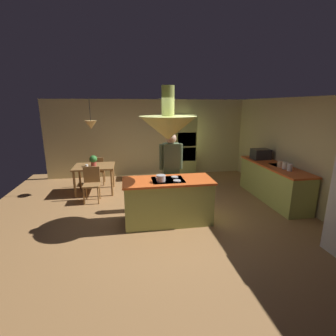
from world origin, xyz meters
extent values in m
plane|color=#9E7042|center=(0.00, 0.00, 0.00)|extent=(8.16, 8.16, 0.00)
cube|color=beige|center=(0.00, 3.45, 1.27)|extent=(6.80, 0.10, 2.55)
cube|color=beige|center=(3.25, 0.40, 1.27)|extent=(0.10, 7.20, 2.55)
cube|color=#A8B259|center=(0.00, -0.20, 0.44)|extent=(1.74, 0.73, 0.87)
cube|color=#E05B23|center=(0.00, -0.20, 0.89)|extent=(1.80, 0.79, 0.04)
cube|color=black|center=(0.00, -0.20, 0.91)|extent=(0.64, 0.52, 0.01)
cylinder|color=#B2B2B7|center=(-0.16, -0.33, 0.92)|extent=(0.15, 0.15, 0.02)
cylinder|color=#B2B2B7|center=(0.16, -0.33, 0.92)|extent=(0.15, 0.15, 0.02)
cylinder|color=#B2B2B7|center=(-0.16, -0.07, 0.92)|extent=(0.15, 0.15, 0.02)
cylinder|color=#B2B2B7|center=(0.16, -0.07, 0.92)|extent=(0.15, 0.15, 0.02)
cube|color=#A8B259|center=(2.84, 0.60, 0.44)|extent=(0.62, 2.32, 0.87)
cube|color=#E05B23|center=(2.84, 0.60, 0.89)|extent=(0.66, 2.36, 0.04)
cube|color=#B2B2B7|center=(3.00, 0.60, 0.83)|extent=(0.48, 0.36, 0.16)
cube|color=#A8B259|center=(1.10, 3.05, 1.03)|extent=(0.66, 0.62, 2.05)
cube|color=black|center=(1.10, 2.76, 1.30)|extent=(0.60, 0.04, 0.44)
cube|color=black|center=(1.10, 2.76, 0.82)|extent=(0.60, 0.04, 0.44)
cube|color=olive|center=(-1.70, 1.90, 0.74)|extent=(1.07, 0.86, 0.04)
cylinder|color=olive|center=(-2.17, 1.53, 0.36)|extent=(0.06, 0.06, 0.72)
cylinder|color=olive|center=(-1.23, 1.53, 0.36)|extent=(0.06, 0.06, 0.72)
cylinder|color=olive|center=(-2.17, 2.27, 0.36)|extent=(0.06, 0.06, 0.72)
cylinder|color=olive|center=(-1.23, 2.27, 0.36)|extent=(0.06, 0.06, 0.72)
cylinder|color=tan|center=(0.09, 0.46, 0.44)|extent=(0.14, 0.14, 0.87)
cylinder|color=tan|center=(0.27, 0.46, 0.44)|extent=(0.14, 0.14, 0.87)
cube|color=#4C6042|center=(0.18, 0.46, 1.21)|extent=(0.36, 0.22, 0.67)
cylinder|color=#4C6042|center=(-0.04, 0.46, 1.24)|extent=(0.09, 0.09, 0.57)
cylinder|color=#4C6042|center=(0.40, 0.46, 1.24)|extent=(0.09, 0.09, 0.57)
sphere|color=tan|center=(0.18, 0.46, 1.65)|extent=(0.24, 0.24, 0.24)
cone|color=#A8B259|center=(0.00, -0.20, 1.94)|extent=(1.10, 1.10, 0.45)
cylinder|color=#A8B259|center=(0.00, -0.20, 2.44)|extent=(0.24, 0.24, 0.55)
cone|color=#E0B266|center=(-1.70, 1.90, 1.86)|extent=(0.32, 0.32, 0.22)
cylinder|color=black|center=(-1.70, 1.90, 2.27)|extent=(0.01, 0.01, 0.60)
cube|color=olive|center=(-1.70, 1.17, 0.44)|extent=(0.40, 0.40, 0.04)
cube|color=olive|center=(-1.70, 1.35, 0.66)|extent=(0.40, 0.04, 0.42)
cylinder|color=olive|center=(-1.87, 1.00, 0.21)|extent=(0.04, 0.04, 0.43)
cylinder|color=olive|center=(-1.53, 1.00, 0.21)|extent=(0.04, 0.04, 0.43)
cylinder|color=olive|center=(-1.87, 1.34, 0.21)|extent=(0.04, 0.04, 0.43)
cylinder|color=olive|center=(-1.53, 1.34, 0.21)|extent=(0.04, 0.04, 0.43)
cube|color=olive|center=(-1.70, 2.63, 0.44)|extent=(0.40, 0.40, 0.04)
cube|color=olive|center=(-1.70, 2.45, 0.66)|extent=(0.40, 0.04, 0.42)
cylinder|color=olive|center=(-1.53, 2.80, 0.21)|extent=(0.04, 0.04, 0.43)
cylinder|color=olive|center=(-1.87, 2.80, 0.21)|extent=(0.04, 0.04, 0.43)
cylinder|color=olive|center=(-1.53, 2.46, 0.21)|extent=(0.04, 0.04, 0.43)
cylinder|color=olive|center=(-1.87, 2.46, 0.21)|extent=(0.04, 0.04, 0.43)
cylinder|color=#99382D|center=(-1.70, 1.84, 0.82)|extent=(0.14, 0.14, 0.12)
sphere|color=#2D722D|center=(-1.70, 1.84, 0.96)|extent=(0.20, 0.20, 0.20)
cylinder|color=white|center=(-1.86, 1.69, 0.81)|extent=(0.07, 0.07, 0.09)
cylinder|color=silver|center=(2.84, 0.02, 1.00)|extent=(0.12, 0.12, 0.16)
cylinder|color=silver|center=(2.84, 0.20, 1.00)|extent=(0.13, 0.13, 0.16)
cylinder|color=#E0B78C|center=(2.84, 0.38, 0.99)|extent=(0.13, 0.13, 0.15)
cube|color=#232326|center=(2.84, 1.30, 1.05)|extent=(0.46, 0.36, 0.28)
cylinder|color=#B2B2B7|center=(-0.16, -0.33, 0.99)|extent=(0.18, 0.18, 0.12)
camera|label=1|loc=(-0.77, -4.84, 2.37)|focal=26.25mm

